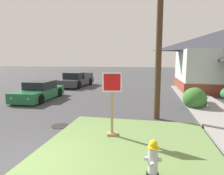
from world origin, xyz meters
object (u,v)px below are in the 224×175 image
at_px(fire_hydrant, 153,159).
at_px(parked_sedan_green, 40,91).
at_px(street_bench, 200,95).
at_px(utility_pole, 160,4).
at_px(pickup_truck_charcoal, 76,81).
at_px(manhole_cover, 60,126).
at_px(stop_sign, 112,106).

height_order(fire_hydrant, parked_sedan_green, parked_sedan_green).
xyz_separation_m(street_bench, utility_pole, (-2.65, -3.40, 4.45)).
xyz_separation_m(fire_hydrant, utility_pole, (0.21, 4.68, 4.56)).
distance_m(fire_hydrant, pickup_truck_charcoal, 16.49).
height_order(parked_sedan_green, utility_pole, utility_pole).
distance_m(fire_hydrant, parked_sedan_green, 10.86).
bearing_deg(manhole_cover, stop_sign, -16.92).
relative_size(parked_sedan_green, utility_pole, 0.46).
bearing_deg(pickup_truck_charcoal, street_bench, -31.68).
bearing_deg(parked_sedan_green, street_bench, 1.87).
xyz_separation_m(parked_sedan_green, street_bench, (10.48, 0.34, 0.05)).
relative_size(fire_hydrant, utility_pole, 0.09).
bearing_deg(stop_sign, parked_sedan_green, 138.34).
xyz_separation_m(manhole_cover, parked_sedan_green, (-3.96, 4.87, 0.53)).
height_order(fire_hydrant, utility_pole, utility_pole).
xyz_separation_m(pickup_truck_charcoal, street_bench, (10.55, -6.51, -0.03)).
xyz_separation_m(parked_sedan_green, pickup_truck_charcoal, (-0.07, 6.85, 0.07)).
bearing_deg(utility_pole, fire_hydrant, -92.61).
height_order(fire_hydrant, manhole_cover, fire_hydrant).
height_order(stop_sign, parked_sedan_green, stop_sign).
bearing_deg(street_bench, manhole_cover, -141.40).
bearing_deg(utility_pole, street_bench, 52.09).
bearing_deg(fire_hydrant, utility_pole, 87.39).
bearing_deg(pickup_truck_charcoal, manhole_cover, -71.05).
bearing_deg(stop_sign, fire_hydrant, -57.82).
height_order(fire_hydrant, street_bench, street_bench).
relative_size(manhole_cover, street_bench, 0.43).
xyz_separation_m(parked_sedan_green, utility_pole, (7.84, -3.06, 4.50)).
bearing_deg(street_bench, parked_sedan_green, -178.13).
height_order(parked_sedan_green, pickup_truck_charcoal, pickup_truck_charcoal).
bearing_deg(manhole_cover, parked_sedan_green, 129.09).
height_order(parked_sedan_green, street_bench, parked_sedan_green).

